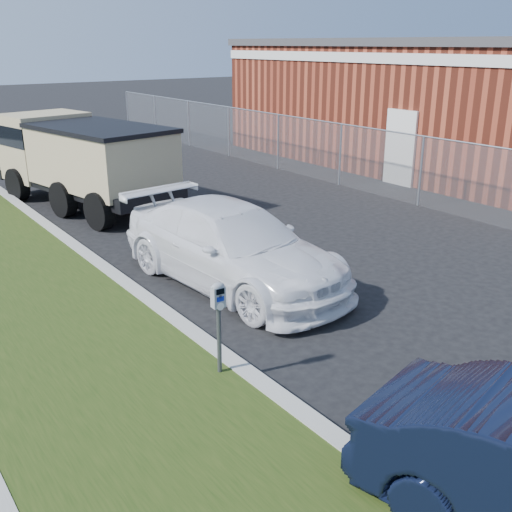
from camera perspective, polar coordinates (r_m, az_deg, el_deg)
ground at (r=9.55m, az=10.43°, el=-5.65°), size 120.00×120.00×0.00m
chainlink_fence at (r=18.06m, az=8.09°, el=10.65°), size 0.06×30.06×30.00m
brick_building at (r=23.09m, az=17.61°, el=14.04°), size 9.20×14.20×4.17m
parking_meter at (r=7.27m, az=-3.59°, el=-5.02°), size 0.18×0.13×1.22m
white_wagon at (r=10.43m, az=-2.34°, el=1.01°), size 2.43×4.98×1.39m
dump_truck at (r=16.28m, az=-16.38°, el=9.05°), size 3.17×5.98×2.23m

